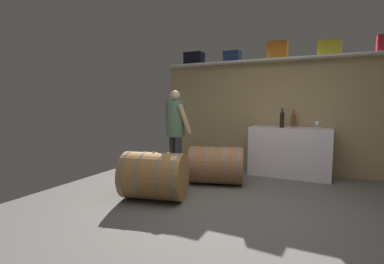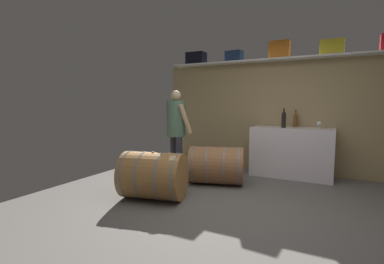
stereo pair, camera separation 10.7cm
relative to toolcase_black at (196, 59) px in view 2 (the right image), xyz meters
name	(u,v)px [view 2 (the right image)]	position (x,y,z in m)	size (l,w,h in m)	color
ground_plane	(253,199)	(1.73, -1.70, -2.29)	(5.96, 8.14, 0.02)	#5F5C58
back_wall_panel	(279,117)	(1.73, 0.15, -1.22)	(4.76, 0.10, 2.13)	tan
high_shelf_board	(279,60)	(1.73, 0.00, -0.14)	(4.38, 0.40, 0.03)	silver
toolcase_black	(196,59)	(0.00, 0.00, 0.00)	(0.39, 0.27, 0.25)	black
toolcase_navy	(234,56)	(0.85, 0.00, -0.02)	(0.32, 0.22, 0.21)	navy
toolcase_orange	(279,50)	(1.73, 0.00, 0.03)	(0.37, 0.23, 0.32)	orange
toolcase_yellow	(332,48)	(2.61, 0.00, 0.00)	(0.37, 0.26, 0.26)	yellow
work_cabinet	(291,152)	(2.03, -0.19, -1.84)	(1.41, 0.57, 0.90)	white
wine_bottle_amber	(295,119)	(2.06, 0.00, -1.25)	(0.08, 0.08, 0.32)	brown
wine_bottle_dark	(284,119)	(1.89, -0.27, -1.23)	(0.08, 0.08, 0.35)	black
wine_glass	(319,124)	(2.48, -0.38, -1.29)	(0.08, 0.08, 0.14)	white
wine_barrel_near	(216,165)	(1.00, -1.25, -1.97)	(1.01, 0.84, 0.63)	#976640
wine_barrel_far	(153,175)	(0.49, -2.33, -1.95)	(0.98, 0.83, 0.67)	#9B6A3A
winemaker_pouring	(176,125)	(0.23, -1.25, -1.33)	(0.50, 0.46, 1.55)	#2F313E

